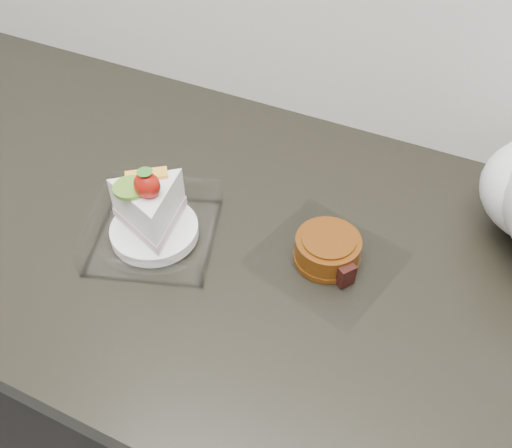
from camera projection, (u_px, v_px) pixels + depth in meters
counter at (259, 396)px, 1.12m from camera, size 2.04×0.64×0.90m
cake_tray at (152, 220)px, 0.78m from camera, size 0.21×0.21×0.13m
mooncake_wrap at (328, 252)px, 0.76m from camera, size 0.21×0.20×0.04m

